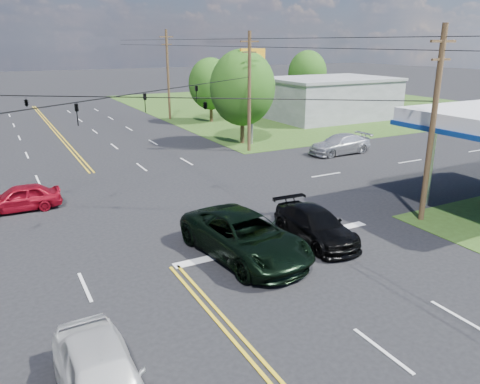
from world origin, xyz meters
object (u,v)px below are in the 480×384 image
pole_ne (249,91)px  pickup_dkgreen (245,236)px  tree_far_r (307,73)px  pole_right_far (168,74)px  retail_ne (329,99)px  tree_right_b (211,84)px  tree_right_a (242,88)px  pickup_white (101,377)px  suv_black (315,225)px  pole_se (433,124)px

pole_ne → pickup_dkgreen: pole_ne is taller
tree_far_r → pole_right_far: bearing=-174.6°
pole_right_far → pickup_dkgreen: 38.08m
retail_ne → tree_right_b: bearing=163.5°
tree_right_a → pickup_white: tree_right_a is taller
pole_ne → tree_right_b: size_ratio=1.34×
pole_right_far → suv_black: size_ratio=1.97×
pole_right_far → tree_right_a: (1.00, -16.00, -0.30)m
pickup_white → pole_right_far: bearing=67.0°
tree_right_b → suv_black: 34.15m
retail_ne → pickup_dkgreen: 39.28m
pole_se → pole_ne: size_ratio=1.00×
pole_ne → pole_right_far: (0.00, 19.00, 0.25)m
pole_right_far → pickup_white: bearing=-112.2°
pole_se → suv_black: (-6.35, 0.48, -4.18)m
tree_far_r → pickup_dkgreen: tree_far_r is taller
tree_far_r → suv_black: size_ratio=1.50×
tree_right_a → tree_far_r: size_ratio=1.07×
pole_se → pole_ne: same height
tree_right_a → tree_far_r: (20.00, 18.00, -0.33)m
pole_right_far → tree_right_b: size_ratio=1.41×
pole_ne → pole_right_far: size_ratio=0.95×
pole_right_far → suv_black: (-6.35, -36.52, -4.43)m
retail_ne → tree_right_a: tree_right_a is taller
pole_right_far → tree_right_a: bearing=-86.4°
pole_ne → tree_far_r: pole_ne is taller
retail_ne → tree_right_a: size_ratio=1.71×
pole_se → tree_far_r: (21.00, 39.00, -0.37)m
retail_ne → pickup_white: retail_ne is taller
retail_ne → tree_far_r: tree_far_r is taller
tree_right_a → suv_black: size_ratio=1.61×
retail_ne → pole_se: bearing=-120.4°
retail_ne → tree_right_b: size_ratio=1.98×
pole_se → tree_right_b: size_ratio=1.34×
pole_ne → pickup_white: size_ratio=2.01×
pole_ne → pole_right_far: pole_right_far is taller
pole_ne → suv_black: size_ratio=1.87×
tree_right_a → pole_right_far: bearing=93.6°
retail_ne → tree_far_r: (4.00, 10.00, 2.34)m
pickup_dkgreen → pole_se: bearing=-9.4°
tree_far_r → suv_black: (-27.35, -38.52, -3.81)m
pole_right_far → pickup_dkgreen: size_ratio=1.51×
tree_right_b → pickup_dkgreen: 35.35m
pickup_dkgreen → suv_black: bearing=-6.8°
pickup_dkgreen → tree_far_r: bearing=44.7°
tree_right_a → tree_far_r: bearing=42.0°
retail_ne → tree_right_b: (-13.50, 4.00, 2.02)m
retail_ne → pole_ne: pole_ne is taller
pole_se → pickup_white: bearing=-163.0°
tree_right_b → pickup_dkgreen: (-13.50, -32.50, -3.30)m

